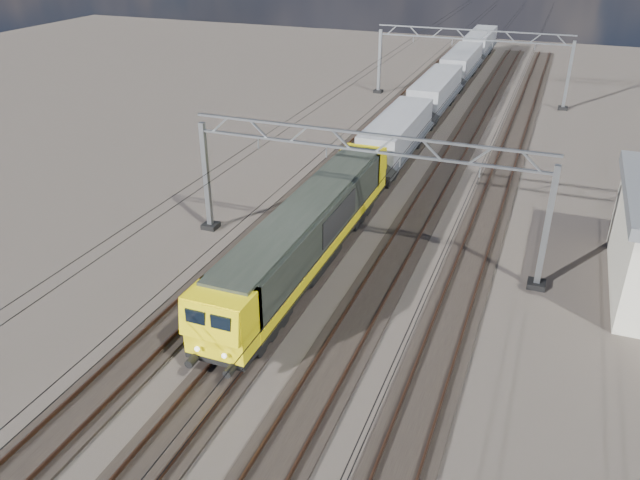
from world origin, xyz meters
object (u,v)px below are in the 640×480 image
(catenary_gantry_far, at_px, (470,62))
(hopper_wagon_third, at_px, (461,64))
(hopper_wagon_lead, at_px, (397,135))
(hopper_wagon_mid, at_px, (436,92))
(locomotive, at_px, (309,231))
(hopper_wagon_fourth, at_px, (480,43))
(catenary_gantry_mid, at_px, (361,190))

(catenary_gantry_far, distance_m, hopper_wagon_third, 8.00)
(catenary_gantry_far, relative_size, hopper_wagon_third, 1.53)
(hopper_wagon_lead, distance_m, hopper_wagon_third, 28.40)
(hopper_wagon_third, bearing_deg, catenary_gantry_far, -75.18)
(hopper_wagon_mid, distance_m, hopper_wagon_third, 14.20)
(locomotive, bearing_deg, hopper_wagon_fourth, 90.00)
(locomotive, distance_m, hopper_wagon_fourth, 60.30)
(catenary_gantry_mid, height_order, hopper_wagon_fourth, catenary_gantry_mid)
(locomotive, relative_size, hopper_wagon_lead, 1.62)
(catenary_gantry_far, height_order, hopper_wagon_fourth, catenary_gantry_far)
(locomotive, height_order, hopper_wagon_third, locomotive)
(catenary_gantry_far, bearing_deg, hopper_wagon_fourth, 95.25)
(catenary_gantry_mid, distance_m, catenary_gantry_far, 36.00)
(locomotive, xyz_separation_m, hopper_wagon_mid, (-0.00, 31.90, -0.09))
(hopper_wagon_third, xyz_separation_m, hopper_wagon_fourth, (0.00, 14.20, 0.00))
(hopper_wagon_fourth, bearing_deg, catenary_gantry_far, -84.75)
(catenary_gantry_far, bearing_deg, locomotive, -92.97)
(hopper_wagon_third, bearing_deg, catenary_gantry_mid, -87.37)
(catenary_gantry_far, bearing_deg, hopper_wagon_lead, -95.48)
(catenary_gantry_mid, relative_size, hopper_wagon_lead, 1.53)
(hopper_wagon_lead, bearing_deg, hopper_wagon_fourth, 90.00)
(locomotive, bearing_deg, hopper_wagon_mid, 90.00)
(locomotive, relative_size, hopper_wagon_fourth, 1.62)
(hopper_wagon_mid, bearing_deg, hopper_wagon_fourth, 90.00)
(locomotive, xyz_separation_m, hopper_wagon_fourth, (-0.00, 60.30, -0.09))
(catenary_gantry_far, bearing_deg, hopper_wagon_third, 104.82)
(catenary_gantry_mid, bearing_deg, hopper_wagon_third, 92.63)
(hopper_wagon_lead, bearing_deg, catenary_gantry_far, 84.52)
(catenary_gantry_mid, xyz_separation_m, hopper_wagon_lead, (-2.00, 15.16, -1.67))
(locomotive, bearing_deg, hopper_wagon_third, 90.00)
(catenary_gantry_far, relative_size, hopper_wagon_lead, 1.53)
(catenary_gantry_mid, relative_size, hopper_wagon_mid, 1.53)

